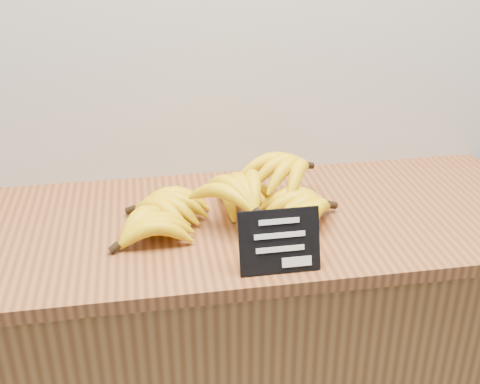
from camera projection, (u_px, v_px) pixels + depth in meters
name	position (u px, v px, depth m)	size (l,w,h in m)	color
counter	(237.00, 377.00, 1.58)	(1.31, 0.50, 0.90)	olive
counter_top	(236.00, 223.00, 1.37)	(1.42, 0.54, 0.03)	brown
chalkboard_sign	(280.00, 241.00, 1.15)	(0.16, 0.01, 0.13)	black
banana_pile	(234.00, 200.00, 1.33)	(0.51, 0.29, 0.12)	yellow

